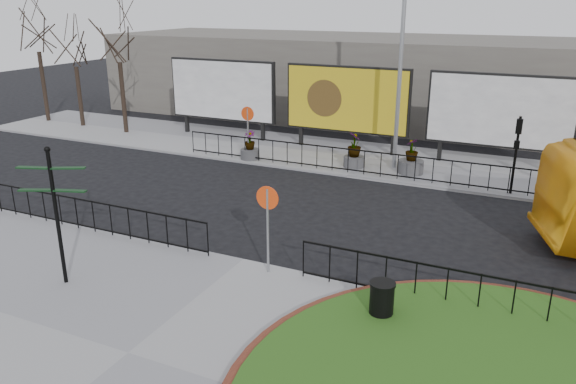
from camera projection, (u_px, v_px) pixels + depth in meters
The scene contains 22 objects.
ground at pixel (244, 263), 16.20m from camera, with size 90.00×90.00×0.00m, color black.
pavement_near at pixel (128, 355), 11.90m from camera, with size 30.00×10.00×0.12m, color gray.
pavement_far at pixel (368, 159), 26.47m from camera, with size 44.00×6.00×0.12m, color gray.
railing_near_left at pixel (76, 213), 18.12m from camera, with size 10.00×0.10×1.10m, color black, non-canonical shape.
railing_near_right at pixel (479, 294), 13.13m from camera, with size 9.00×0.10×1.10m, color black, non-canonical shape.
railing_far at pixel (372, 163), 23.55m from camera, with size 18.00×0.10×1.10m, color black, non-canonical shape.
speed_sign_far at pixel (248, 121), 25.63m from camera, with size 0.64×0.07×2.47m.
speed_sign_near at pixel (268, 210), 14.84m from camera, with size 0.64×0.07×2.47m.
billboard_left at pixel (222, 90), 29.86m from camera, with size 6.20×0.31×4.10m.
billboard_mid at pixel (347, 100), 27.07m from camera, with size 6.20×0.31×4.10m.
billboard_right at pixel (500, 111), 24.28m from camera, with size 6.20×0.31×4.10m.
lamp_post at pixel (401, 59), 23.46m from camera, with size 0.74×0.18×9.23m.
signal_pole_a at pixel (517, 144), 20.93m from camera, with size 0.22×0.26×3.00m.
tree_left at pixel (120, 69), 30.46m from camera, with size 2.00×2.00×7.00m, color #2D2119, non-canonical shape.
tree_mid at pixel (77, 72), 32.25m from camera, with size 2.00×2.00×6.20m, color #2D2119, non-canonical shape.
tree_far at pixel (40, 58), 33.40m from camera, with size 2.00×2.00×7.50m, color #2D2119, non-canonical shape.
building_backdrop at pixel (419, 80), 34.24m from camera, with size 40.00×10.00×5.00m, color #635F56.
fingerpost_sign at pixel (55, 203), 14.12m from camera, with size 1.69×0.89×3.70m.
litter_bin at pixel (382, 302), 12.89m from camera, with size 0.60×0.60×0.99m.
planter_a at pixel (250, 149), 26.13m from camera, with size 0.89×0.89×1.33m.
planter_b at pixel (354, 153), 24.82m from camera, with size 0.92×0.92×1.56m.
planter_c at pixel (411, 162), 23.97m from camera, with size 1.08×1.08×1.52m.
Camera 1 is at (7.34, -12.74, 7.21)m, focal length 35.00 mm.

